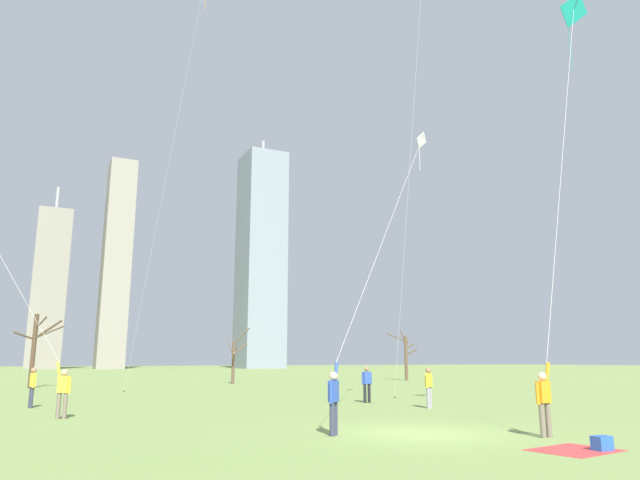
% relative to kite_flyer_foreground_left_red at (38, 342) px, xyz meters
% --- Properties ---
extents(ground_plane, '(400.00, 400.00, 0.00)m').
position_rel_kite_flyer_foreground_left_red_xyz_m(ground_plane, '(9.33, -8.57, -2.52)').
color(ground_plane, '#7A934C').
extents(kite_flyer_foreground_left_red, '(8.04, 1.98, 14.34)m').
position_rel_kite_flyer_foreground_left_red_xyz_m(kite_flyer_foreground_left_red, '(0.00, 0.00, 0.00)').
color(kite_flyer_foreground_left_red, '#726656').
rests_on(kite_flyer_foreground_left_red, ground).
extents(kite_flyer_far_back_teal, '(5.35, 1.81, 14.80)m').
position_rel_kite_flyer_foreground_left_red_xyz_m(kite_flyer_far_back_teal, '(12.62, -10.39, 0.99)').
color(kite_flyer_far_back_teal, '#726656').
rests_on(kite_flyer_far_back_teal, ground).
extents(kite_flyer_midfield_left_white, '(9.52, 8.22, 12.86)m').
position_rel_kite_flyer_foreground_left_red_xyz_m(kite_flyer_midfield_left_white, '(8.05, -7.15, -0.35)').
color(kite_flyer_midfield_left_white, '#33384C').
rests_on(kite_flyer_midfield_left_white, ground).
extents(bystander_watching_nearby, '(0.25, 0.51, 1.62)m').
position_rel_kite_flyer_foreground_left_red_xyz_m(bystander_watching_nearby, '(-0.02, 5.32, -1.62)').
color(bystander_watching_nearby, '#33384C').
rests_on(bystander_watching_nearby, ground).
extents(bystander_far_off_by_trees, '(0.51, 0.22, 1.62)m').
position_rel_kite_flyer_foreground_left_red_xyz_m(bystander_far_off_by_trees, '(13.90, 1.87, -1.62)').
color(bystander_far_off_by_trees, black).
rests_on(bystander_far_off_by_trees, ground).
extents(bystander_strolling_midfield, '(0.44, 0.35, 1.62)m').
position_rel_kite_flyer_foreground_left_red_xyz_m(bystander_strolling_midfield, '(14.60, -1.95, -1.62)').
color(bystander_strolling_midfield, gray).
rests_on(bystander_strolling_midfield, ground).
extents(distant_kite_high_overhead_orange, '(2.34, 7.58, 24.91)m').
position_rel_kite_flyer_foreground_left_red_xyz_m(distant_kite_high_overhead_orange, '(7.05, 10.34, 19.02)').
color(distant_kite_high_overhead_orange, orange).
rests_on(distant_kite_high_overhead_orange, ground).
extents(picnic_spot, '(2.01, 1.68, 0.31)m').
position_rel_kite_flyer_foreground_left_red_xyz_m(picnic_spot, '(10.93, -12.66, -2.43)').
color(picnic_spot, '#CC3838').
rests_on(picnic_spot, ground).
extents(bare_tree_left_of_center, '(1.55, 2.88, 4.58)m').
position_rel_kite_flyer_foreground_left_red_xyz_m(bare_tree_left_of_center, '(14.91, 25.20, -0.43)').
color(bare_tree_left_of_center, brown).
rests_on(bare_tree_left_of_center, ground).
extents(bare_tree_center, '(3.42, 2.59, 4.85)m').
position_rel_kite_flyer_foreground_left_red_xyz_m(bare_tree_center, '(32.56, 26.08, 0.02)').
color(bare_tree_center, brown).
rests_on(bare_tree_center, ground).
extents(bare_tree_rightmost, '(3.22, 1.12, 5.17)m').
position_rel_kite_flyer_foreground_left_red_xyz_m(bare_tree_rightmost, '(-0.05, 24.46, 0.33)').
color(bare_tree_rightmost, '#4C3828').
rests_on(bare_tree_rightmost, ground).
extents(skyline_short_annex, '(7.47, 9.01, 43.13)m').
position_rel_kite_flyer_foreground_left_red_xyz_m(skyline_short_annex, '(1.72, 127.33, 16.03)').
color(skyline_short_annex, gray).
rests_on(skyline_short_annex, ground).
extents(skyline_wide_slab, '(6.08, 8.02, 48.72)m').
position_rel_kite_flyer_foreground_left_red_xyz_m(skyline_wide_slab, '(15.34, 119.23, 21.84)').
color(skyline_wide_slab, gray).
rests_on(skyline_wide_slab, ground).
extents(skyline_mid_tower_right, '(9.91, 11.29, 57.60)m').
position_rel_kite_flyer_foreground_left_red_xyz_m(skyline_mid_tower_right, '(48.60, 111.88, 24.22)').
color(skyline_mid_tower_right, gray).
rests_on(skyline_mid_tower_right, ground).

